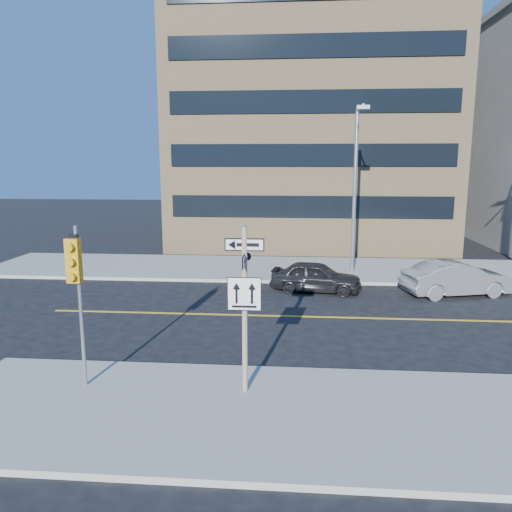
# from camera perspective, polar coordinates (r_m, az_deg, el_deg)

# --- Properties ---
(ground) EXTENTS (120.00, 120.00, 0.00)m
(ground) POSITION_cam_1_polar(r_m,az_deg,el_deg) (14.90, -0.25, -11.46)
(ground) COLOR black
(ground) RESTS_ON ground
(sign_pole) EXTENTS (0.92, 0.92, 4.06)m
(sign_pole) POSITION_cam_1_polar(r_m,az_deg,el_deg) (11.73, -1.31, -5.04)
(sign_pole) COLOR beige
(sign_pole) RESTS_ON near_sidewalk
(traffic_signal) EXTENTS (0.32, 0.45, 4.00)m
(traffic_signal) POSITION_cam_1_polar(r_m,az_deg,el_deg) (12.51, -19.96, -1.91)
(traffic_signal) COLOR gray
(traffic_signal) RESTS_ON near_sidewalk
(parked_car_a) EXTENTS (2.22, 4.14, 1.34)m
(parked_car_a) POSITION_cam_1_polar(r_m,az_deg,el_deg) (22.01, 6.86, -2.36)
(parked_car_a) COLOR black
(parked_car_a) RESTS_ON ground
(parked_car_b) EXTENTS (2.66, 4.76, 1.49)m
(parked_car_b) POSITION_cam_1_polar(r_m,az_deg,el_deg) (22.86, 21.98, -2.40)
(parked_car_b) COLOR slate
(parked_car_b) RESTS_ON ground
(streetlight_a) EXTENTS (0.55, 2.25, 8.00)m
(streetlight_a) POSITION_cam_1_polar(r_m,az_deg,el_deg) (24.68, 11.32, 8.50)
(streetlight_a) COLOR gray
(streetlight_a) RESTS_ON far_sidewalk
(building_brick) EXTENTS (18.00, 18.00, 18.00)m
(building_brick) POSITION_cam_1_polar(r_m,az_deg,el_deg) (38.90, 6.05, 15.65)
(building_brick) COLOR tan
(building_brick) RESTS_ON ground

